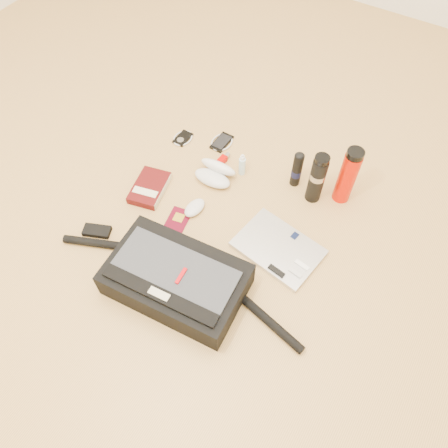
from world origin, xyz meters
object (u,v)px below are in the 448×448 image
(book, at_px, (150,188))
(thermos_black, at_px, (317,178))
(messenger_bag, at_px, (176,279))
(thermos_red, at_px, (348,176))
(laptop, at_px, (278,248))

(book, distance_m, thermos_black, 0.71)
(messenger_bag, xyz_separation_m, thermos_black, (0.25, 0.65, 0.06))
(thermos_red, bearing_deg, laptop, -105.64)
(thermos_black, bearing_deg, messenger_bag, -111.05)
(messenger_bag, bearing_deg, book, 133.91)
(messenger_bag, xyz_separation_m, laptop, (0.25, 0.34, -0.05))
(thermos_black, distance_m, thermos_red, 0.12)
(laptop, relative_size, thermos_black, 1.43)
(thermos_black, bearing_deg, laptop, -90.45)
(laptop, bearing_deg, thermos_red, 83.26)
(thermos_black, bearing_deg, book, -151.58)
(laptop, bearing_deg, messenger_bag, -117.17)
(laptop, bearing_deg, book, -169.04)
(laptop, xyz_separation_m, thermos_red, (0.11, 0.38, 0.13))
(messenger_bag, relative_size, thermos_red, 3.65)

